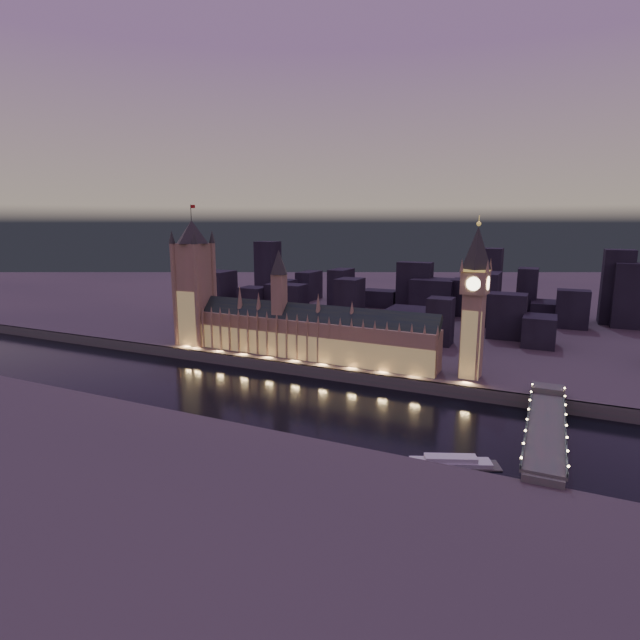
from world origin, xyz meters
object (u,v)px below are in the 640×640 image
at_px(victoria_tower, 194,276).
at_px(river_boat, 450,462).
at_px(palace_of_westminster, 302,332).
at_px(elizabeth_tower, 475,290).
at_px(westminster_bridge, 545,430).

distance_m(victoria_tower, river_boat, 259.56).
xyz_separation_m(palace_of_westminster, river_boat, (129.33, -110.21, -24.81)).
bearing_deg(river_boat, elizabeth_tower, 94.53).
distance_m(elizabeth_tower, westminster_bridge, 99.02).
height_order(westminster_bridge, river_boat, westminster_bridge).
bearing_deg(victoria_tower, westminster_bridge, -13.91).
bearing_deg(river_boat, westminster_bridge, 50.48).
bearing_deg(palace_of_westminster, elizabeth_tower, 0.08).
bearing_deg(river_boat, victoria_tower, 154.05).
relative_size(palace_of_westminster, river_boat, 4.66).
distance_m(westminster_bridge, river_boat, 58.50).
height_order(elizabeth_tower, river_boat, elizabeth_tower).
height_order(palace_of_westminster, victoria_tower, victoria_tower).
relative_size(victoria_tower, westminster_bridge, 0.98).
height_order(palace_of_westminster, river_boat, palace_of_westminster).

